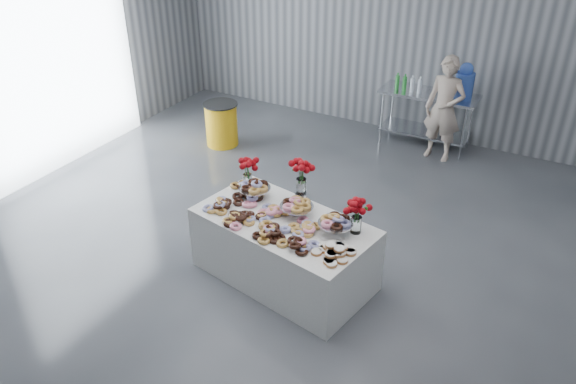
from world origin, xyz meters
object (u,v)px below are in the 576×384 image
at_px(person, 444,109).
at_px(trash_barrel, 221,124).
at_px(water_jug, 465,83).
at_px(prep_table, 427,110).
at_px(display_table, 284,249).

height_order(person, trash_barrel, person).
distance_m(water_jug, trash_barrel, 3.80).
bearing_deg(trash_barrel, prep_table, 27.92).
relative_size(display_table, person, 1.19).
height_order(display_table, trash_barrel, display_table).
xyz_separation_m(water_jug, trash_barrel, (-3.39, -1.53, -0.80)).
relative_size(prep_table, person, 0.94).
bearing_deg(prep_table, water_jug, -0.00).
height_order(display_table, prep_table, prep_table).
bearing_deg(water_jug, prep_table, 180.00).
bearing_deg(person, prep_table, 143.98).
height_order(water_jug, trash_barrel, water_jug).
distance_m(water_jug, person, 0.49).
height_order(water_jug, person, person).
distance_m(display_table, water_jug, 4.17).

